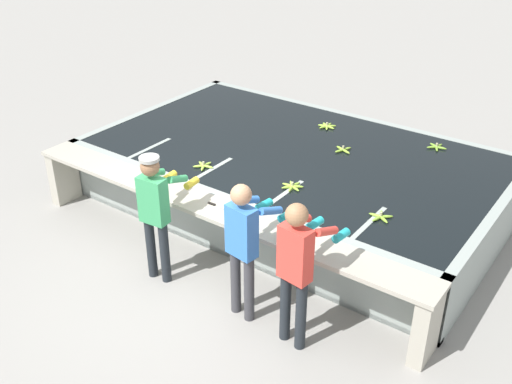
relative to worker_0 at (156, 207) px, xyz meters
name	(u,v)px	position (x,y,z in m)	size (l,w,h in m)	color
ground_plane	(199,272)	(0.31, 0.31, -0.95)	(80.00, 80.00, 0.00)	gray
wash_tank	(295,177)	(0.31, 2.41, -0.54)	(5.60, 3.33, 0.82)	gray
work_ledge	(209,220)	(0.31, 0.53, -0.33)	(5.60, 0.45, 0.82)	#A8A393
worker_0	(156,207)	(0.00, 0.00, 0.00)	(0.45, 0.73, 1.57)	#1E2328
worker_1	(244,240)	(1.19, 0.05, 0.00)	(0.47, 0.73, 1.59)	#38383D
worker_2	(297,263)	(1.86, 0.00, 0.02)	(0.46, 0.73, 1.62)	#1E2328
banana_bunch_floating_0	(381,217)	(2.05, 1.44, -0.11)	(0.27, 0.28, 0.08)	#7FAD33
banana_bunch_floating_1	(343,150)	(0.85, 2.76, -0.11)	(0.27, 0.27, 0.08)	#8CB738
banana_bunch_floating_2	(437,147)	(1.86, 3.61, -0.11)	(0.27, 0.28, 0.08)	#75A333
banana_bunch_floating_3	(327,126)	(0.25, 3.37, -0.11)	(0.28, 0.28, 0.08)	#93BC3D
banana_bunch_floating_4	(204,166)	(-0.38, 1.26, -0.11)	(0.28, 0.27, 0.08)	#9EC642
banana_bunch_floating_5	(292,186)	(0.86, 1.46, -0.11)	(0.28, 0.28, 0.08)	#8CB738
knife_0	(217,206)	(0.40, 0.57, -0.11)	(0.35, 0.04, 0.02)	silver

